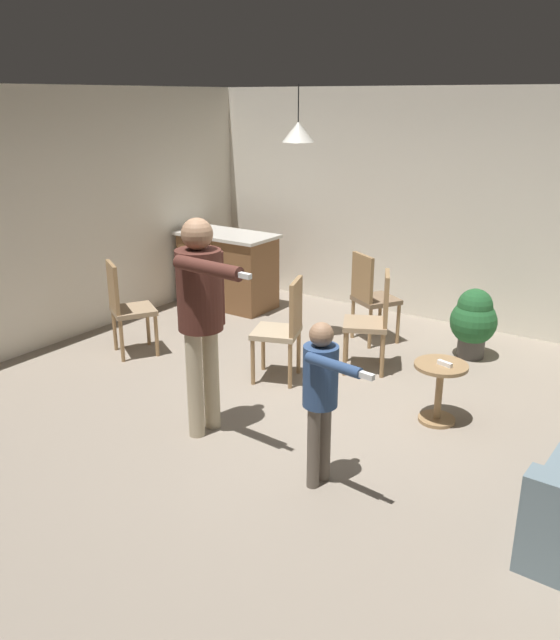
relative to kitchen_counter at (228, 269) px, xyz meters
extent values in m
plane|color=gray|center=(2.45, -2.19, -0.48)|extent=(7.68, 7.68, 0.00)
cube|color=silver|center=(2.45, 1.01, 0.87)|extent=(6.40, 0.10, 2.70)
cube|color=silver|center=(-0.75, -2.19, 0.87)|extent=(0.10, 6.40, 2.70)
cylinder|color=#99754C|center=(4.60, -2.91, -0.45)|extent=(0.05, 0.05, 0.06)
cube|color=brown|center=(0.00, 0.00, -0.02)|extent=(1.20, 0.60, 0.91)
cube|color=beige|center=(0.00, 0.00, 0.45)|extent=(1.26, 0.66, 0.04)
cylinder|color=#99754C|center=(3.46, -1.51, 0.03)|extent=(0.44, 0.44, 0.03)
cylinder|color=#99754C|center=(3.46, -1.51, -0.23)|extent=(0.06, 0.06, 0.49)
cylinder|color=#99754C|center=(3.46, -1.51, -0.46)|extent=(0.31, 0.31, 0.03)
cylinder|color=tan|center=(1.97, -2.65, -0.04)|extent=(0.13, 0.13, 0.88)
cylinder|color=tan|center=(1.96, -2.83, -0.04)|extent=(0.13, 0.13, 0.88)
cylinder|color=#4C261E|center=(1.96, -2.74, 0.72)|extent=(0.35, 0.35, 0.63)
sphere|color=#9E7556|center=(1.96, -2.74, 1.15)|extent=(0.24, 0.24, 0.24)
cylinder|color=#4C261E|center=(1.97, -2.54, 0.69)|extent=(0.10, 0.10, 0.59)
cylinder|color=#4C261E|center=(2.25, -2.96, 0.98)|extent=(0.59, 0.14, 0.10)
cube|color=white|center=(2.57, -2.98, 0.98)|extent=(0.13, 0.04, 0.04)
cylinder|color=#60564C|center=(3.12, -2.79, -0.18)|extent=(0.09, 0.09, 0.61)
cylinder|color=#60564C|center=(3.11, -2.92, -0.18)|extent=(0.09, 0.09, 0.61)
cylinder|color=navy|center=(3.12, -2.86, 0.34)|extent=(0.24, 0.24, 0.43)
sphere|color=#9E7556|center=(3.12, -2.86, 0.64)|extent=(0.16, 0.16, 0.16)
cylinder|color=navy|center=(3.13, -2.72, 0.32)|extent=(0.07, 0.07, 0.40)
cylinder|color=navy|center=(3.30, -3.02, 0.52)|extent=(0.41, 0.11, 0.07)
cube|color=white|center=(3.53, -3.04, 0.52)|extent=(0.13, 0.05, 0.04)
cylinder|color=#99754C|center=(2.08, -1.67, -0.25)|extent=(0.04, 0.04, 0.45)
cylinder|color=#99754C|center=(1.96, -1.33, -0.25)|extent=(0.04, 0.04, 0.45)
cylinder|color=#99754C|center=(1.75, -1.80, -0.25)|extent=(0.04, 0.04, 0.45)
cylinder|color=#99754C|center=(1.62, -1.46, -0.25)|extent=(0.04, 0.04, 0.45)
cube|color=tan|center=(1.85, -1.57, 0.00)|extent=(0.54, 0.54, 0.05)
cube|color=#99754C|center=(2.03, -1.50, 0.27)|extent=(0.17, 0.37, 0.50)
cylinder|color=#99754C|center=(1.92, -0.16, -0.25)|extent=(0.04, 0.04, 0.45)
cylinder|color=#99754C|center=(2.23, -0.34, -0.25)|extent=(0.04, 0.04, 0.45)
cylinder|color=#99754C|center=(2.10, 0.15, -0.25)|extent=(0.04, 0.04, 0.45)
cylinder|color=#99754C|center=(2.41, -0.03, -0.25)|extent=(0.04, 0.04, 0.45)
cube|color=#7F664C|center=(2.16, -0.09, 0.00)|extent=(0.58, 0.58, 0.05)
cube|color=#99754C|center=(2.07, -0.26, 0.27)|extent=(0.35, 0.23, 0.50)
cylinder|color=#99754C|center=(2.68, -0.96, -0.25)|extent=(0.04, 0.04, 0.45)
cylinder|color=#99754C|center=(2.52, -0.64, -0.25)|extent=(0.04, 0.04, 0.45)
cylinder|color=#99754C|center=(2.35, -1.12, -0.25)|extent=(0.04, 0.04, 0.45)
cylinder|color=#99754C|center=(2.20, -0.80, -0.25)|extent=(0.04, 0.04, 0.45)
cube|color=#997F60|center=(2.44, -0.88, 0.00)|extent=(0.56, 0.56, 0.05)
cube|color=#99754C|center=(2.61, -0.80, 0.27)|extent=(0.20, 0.36, 0.50)
cylinder|color=#99754C|center=(0.00, -1.93, -0.25)|extent=(0.04, 0.04, 0.45)
cylinder|color=#99754C|center=(0.31, -2.11, -0.25)|extent=(0.04, 0.04, 0.45)
cylinder|color=#99754C|center=(0.18, -1.62, -0.25)|extent=(0.04, 0.04, 0.45)
cylinder|color=#99754C|center=(0.50, -1.80, -0.25)|extent=(0.04, 0.04, 0.45)
cube|color=#997F60|center=(0.25, -1.87, 0.00)|extent=(0.58, 0.58, 0.05)
cube|color=#99754C|center=(0.15, -2.03, 0.27)|extent=(0.35, 0.23, 0.50)
cylinder|color=#4C4742|center=(3.21, 0.05, -0.37)|extent=(0.28, 0.28, 0.22)
sphere|color=#235B2D|center=(3.21, 0.05, -0.09)|extent=(0.48, 0.48, 0.48)
sphere|color=#235B2D|center=(3.21, 0.05, 0.08)|extent=(0.36, 0.36, 0.36)
cube|color=white|center=(3.50, -1.53, 0.06)|extent=(0.13, 0.07, 0.04)
cone|color=silver|center=(1.48, -0.64, 1.77)|extent=(0.32, 0.32, 0.20)
cylinder|color=black|center=(1.48, -0.64, 2.04)|extent=(0.01, 0.01, 0.36)
camera|label=1|loc=(5.14, -6.27, 2.11)|focal=36.38mm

